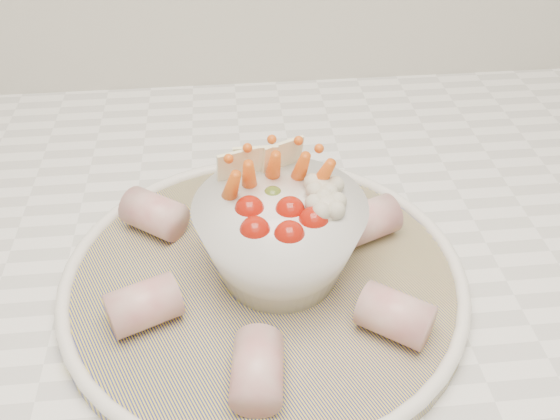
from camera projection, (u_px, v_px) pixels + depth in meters
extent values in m
cube|color=white|center=(358.00, 231.00, 0.64)|extent=(2.04, 0.62, 0.04)
cylinder|color=navy|center=(264.00, 281.00, 0.55)|extent=(0.47, 0.47, 0.01)
torus|color=white|center=(264.00, 275.00, 0.54)|extent=(0.35, 0.35, 0.01)
sphere|color=#A6160A|center=(255.00, 232.00, 0.48)|extent=(0.02, 0.02, 0.02)
sphere|color=#A6160A|center=(289.00, 236.00, 0.48)|extent=(0.02, 0.02, 0.02)
sphere|color=#A6160A|center=(314.00, 221.00, 0.49)|extent=(0.02, 0.02, 0.02)
sphere|color=#A6160A|center=(250.00, 210.00, 0.50)|extent=(0.02, 0.02, 0.02)
sphere|color=#A6160A|center=(290.00, 211.00, 0.50)|extent=(0.02, 0.02, 0.02)
sphere|color=#516A23|center=(273.00, 196.00, 0.52)|extent=(0.02, 0.02, 0.02)
cone|color=#DE5714|center=(249.00, 181.00, 0.52)|extent=(0.02, 0.04, 0.06)
cone|color=#DE5714|center=(273.00, 171.00, 0.53)|extent=(0.02, 0.04, 0.06)
cone|color=#DE5714|center=(300.00, 173.00, 0.53)|extent=(0.03, 0.04, 0.06)
cone|color=#DE5714|center=(231.00, 192.00, 0.51)|extent=(0.03, 0.04, 0.06)
cone|color=#DE5714|center=(320.00, 181.00, 0.52)|extent=(0.04, 0.04, 0.06)
sphere|color=beige|center=(323.00, 193.00, 0.52)|extent=(0.03, 0.03, 0.03)
sphere|color=beige|center=(326.00, 212.00, 0.50)|extent=(0.03, 0.03, 0.03)
cube|color=#FBF5C3|center=(256.00, 165.00, 0.53)|extent=(0.04, 0.01, 0.04)
cube|color=#FBF5C3|center=(282.00, 160.00, 0.54)|extent=(0.04, 0.03, 0.04)
cube|color=#FBF5C3|center=(239.00, 170.00, 0.53)|extent=(0.04, 0.02, 0.04)
cylinder|color=#BE575B|center=(367.00, 221.00, 0.57)|extent=(0.07, 0.06, 0.04)
cylinder|color=#BE575B|center=(268.00, 181.00, 0.62)|extent=(0.04, 0.06, 0.04)
cylinder|color=#BE575B|center=(154.00, 214.00, 0.58)|extent=(0.07, 0.06, 0.04)
cylinder|color=#BE575B|center=(144.00, 305.00, 0.49)|extent=(0.07, 0.06, 0.04)
cylinder|color=#BE575B|center=(257.00, 370.00, 0.44)|extent=(0.04, 0.06, 0.04)
cylinder|color=#BE575B|center=(395.00, 315.00, 0.48)|extent=(0.07, 0.06, 0.04)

